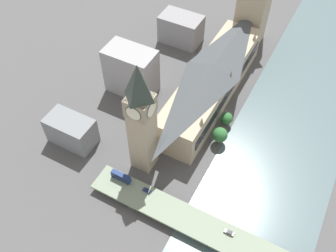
{
  "coord_description": "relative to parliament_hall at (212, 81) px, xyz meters",
  "views": [
    {
      "loc": [
        -38.51,
        145.67,
        164.91
      ],
      "look_at": [
        19.04,
        38.4,
        18.88
      ],
      "focal_mm": 40.0,
      "sensor_mm": 36.0,
      "label": 1
    }
  ],
  "objects": [
    {
      "name": "ground_plane",
      "position": [
        -14.7,
        8.0,
        -13.19
      ],
      "size": [
        600.0,
        600.0,
        0.0
      ],
      "primitive_type": "plane",
      "color": "#4C4C4F"
    },
    {
      "name": "river_water",
      "position": [
        -50.8,
        8.0,
        -13.04
      ],
      "size": [
        60.19,
        360.0,
        0.3
      ],
      "primitive_type": "cube",
      "color": "#4C6066",
      "rests_on": "ground_plane"
    },
    {
      "name": "parliament_hall",
      "position": [
        0.0,
        0.0,
        0.0
      ],
      "size": [
        23.87,
        102.17,
        26.55
      ],
      "color": "tan",
      "rests_on": "ground_plane"
    },
    {
      "name": "clock_tower",
      "position": [
        10.75,
        60.43,
        22.53
      ],
      "size": [
        11.89,
        11.89,
        67.58
      ],
      "color": "tan",
      "rests_on": "ground_plane"
    },
    {
      "name": "victoria_tower",
      "position": [
        0.06,
        -64.32,
        12.37
      ],
      "size": [
        18.47,
        18.47,
        55.12
      ],
      "color": "tan",
      "rests_on": "ground_plane"
    },
    {
      "name": "road_bridge",
      "position": [
        -50.8,
        80.92,
        -9.44
      ],
      "size": [
        152.38,
        14.28,
        4.64
      ],
      "color": "#5D6A59",
      "rests_on": "ground_plane"
    },
    {
      "name": "double_decker_bus_lead",
      "position": [
        14.13,
        77.43,
        -6.02
      ],
      "size": [
        10.46,
        2.56,
        4.59
      ],
      "color": "navy",
      "rests_on": "road_bridge"
    },
    {
      "name": "car_northbound_mid",
      "position": [
        -44.01,
        78.35,
        -7.83
      ],
      "size": [
        4.69,
        1.88,
        1.45
      ],
      "color": "slate",
      "rests_on": "road_bridge"
    },
    {
      "name": "car_southbound_lead",
      "position": [
        -0.36,
        77.22,
        -7.89
      ],
      "size": [
        3.8,
        1.9,
        1.32
      ],
      "color": "navy",
      "rests_on": "road_bridge"
    },
    {
      "name": "city_block_west",
      "position": [
        45.28,
        16.47,
        1.76
      ],
      "size": [
        29.63,
        17.33,
        29.92
      ],
      "color": "#939399",
      "rests_on": "ground_plane"
    },
    {
      "name": "city_block_center",
      "position": [
        52.88,
        66.33,
        -4.84
      ],
      "size": [
        25.56,
        14.63,
        16.71
      ],
      "color": "slate",
      "rests_on": "ground_plane"
    },
    {
      "name": "city_block_east",
      "position": [
        41.18,
        -41.23,
        -3.33
      ],
      "size": [
        28.07,
        17.48,
        19.73
      ],
      "color": "gray",
      "rests_on": "ground_plane"
    },
    {
      "name": "tree_embankment_near",
      "position": [
        -16.89,
        15.97,
        -7.68
      ],
      "size": [
        6.98,
        6.98,
        9.03
      ],
      "color": "brown",
      "rests_on": "ground_plane"
    },
    {
      "name": "tree_embankment_mid",
      "position": [
        -18.62,
        29.77,
        -6.31
      ],
      "size": [
        8.29,
        8.29,
        11.05
      ],
      "color": "brown",
      "rests_on": "ground_plane"
    }
  ]
}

